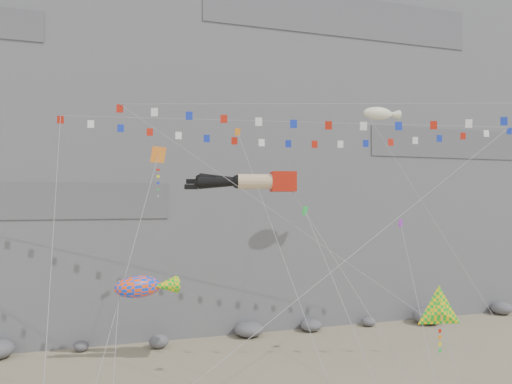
# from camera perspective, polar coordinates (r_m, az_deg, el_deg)

# --- Properties ---
(cliff) EXTENTS (80.00, 28.00, 50.00)m
(cliff) POSITION_cam_1_polar(r_m,az_deg,el_deg) (60.16, -5.14, 11.45)
(cliff) COLOR slate
(cliff) RESTS_ON ground
(talus_boulders) EXTENTS (60.00, 3.00, 1.20)m
(talus_boulders) POSITION_cam_1_polar(r_m,az_deg,el_deg) (45.66, -0.82, -15.47)
(talus_boulders) COLOR slate
(talus_boulders) RESTS_ON ground
(legs_kite) EXTENTS (10.05, 16.30, 19.35)m
(legs_kite) POSITION_cam_1_polar(r_m,az_deg,el_deg) (33.80, -0.37, 1.17)
(legs_kite) COLOR #B91A0B
(legs_kite) RESTS_ON ground
(flag_banner_upper) EXTENTS (34.46, 16.59, 28.30)m
(flag_banner_upper) POSITION_cam_1_polar(r_m,az_deg,el_deg) (38.31, 5.20, 7.94)
(flag_banner_upper) COLOR #B91A0B
(flag_banner_upper) RESTS_ON ground
(flag_banner_lower) EXTENTS (32.40, 11.77, 21.00)m
(flag_banner_lower) POSITION_cam_1_polar(r_m,az_deg,el_deg) (33.99, 14.11, 9.74)
(flag_banner_lower) COLOR #B91A0B
(flag_banner_lower) RESTS_ON ground
(harlequin_kite) EXTENTS (5.40, 7.02, 16.33)m
(harlequin_kite) POSITION_cam_1_polar(r_m,az_deg,el_deg) (28.65, -11.14, 4.10)
(harlequin_kite) COLOR #FB1B2B
(harlequin_kite) RESTS_ON ground
(fish_windsock) EXTENTS (3.72, 3.99, 8.60)m
(fish_windsock) POSITION_cam_1_polar(r_m,az_deg,el_deg) (25.46, -13.33, -10.52)
(fish_windsock) COLOR #FF460D
(fish_windsock) RESTS_ON ground
(delta_kite) EXTENTS (2.60, 3.28, 7.99)m
(delta_kite) POSITION_cam_1_polar(r_m,az_deg,el_deg) (26.98, 20.29, -12.72)
(delta_kite) COLOR yellow
(delta_kite) RESTS_ON ground
(blimp_windsock) EXTENTS (6.01, 12.71, 22.99)m
(blimp_windsock) POSITION_cam_1_polar(r_m,az_deg,el_deg) (42.82, 13.77, 8.65)
(blimp_windsock) COLOR #F4EFC8
(blimp_windsock) RESTS_ON ground
(small_kite_a) EXTENTS (2.33, 14.67, 22.04)m
(small_kite_a) POSITION_cam_1_polar(r_m,az_deg,el_deg) (35.87, -1.93, 6.35)
(small_kite_a) COLOR orange
(small_kite_a) RESTS_ON ground
(small_kite_b) EXTENTS (6.74, 13.47, 17.49)m
(small_kite_b) POSITION_cam_1_polar(r_m,az_deg,el_deg) (38.12, 16.26, -3.69)
(small_kite_b) COLOR purple
(small_kite_b) RESTS_ON ground
(small_kite_c) EXTENTS (1.53, 10.34, 14.91)m
(small_kite_c) POSITION_cam_1_polar(r_m,az_deg,el_deg) (30.76, 5.73, -2.42)
(small_kite_c) COLOR green
(small_kite_c) RESTS_ON ground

